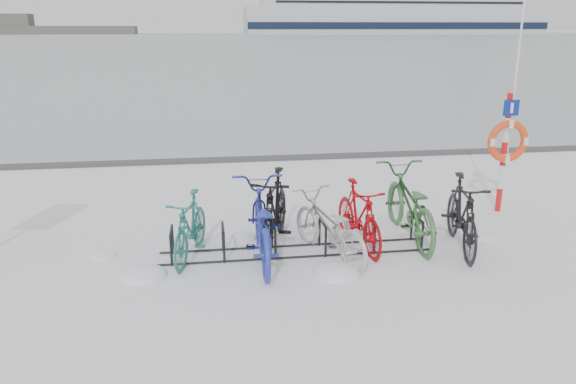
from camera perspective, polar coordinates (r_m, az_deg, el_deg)
name	(u,v)px	position (r m, az deg, el deg)	size (l,w,h in m)	color
ground	(298,252)	(8.24, 1.03, -6.13)	(900.00, 900.00, 0.00)	white
ice_sheet	(206,39)	(162.54, -8.31, 15.17)	(400.00, 298.00, 0.02)	#9EA9B3
quay_edge	(259,159)	(13.82, -2.99, 3.40)	(400.00, 0.25, 0.10)	#3F3F42
bike_rack	(298,241)	(8.17, 1.04, -4.96)	(4.00, 0.48, 0.46)	black
lifebuoy_station	(507,141)	(10.36, 21.39, 4.82)	(0.73, 0.22, 3.80)	red
cruise_ferry	(393,7)	(246.98, 10.62, 18.02)	(123.68, 23.36, 40.64)	white
bike_0	(190,225)	(8.06, -9.91, -3.28)	(0.45, 1.59, 0.96)	#237065
bike_1	(261,221)	(7.86, -2.79, -2.92)	(0.74, 2.13, 1.12)	#27359F
bike_2	(275,208)	(8.35, -1.34, -1.61)	(0.54, 1.92, 1.15)	black
bike_3	(329,224)	(7.98, 4.14, -3.30)	(0.63, 1.81, 0.95)	#A9ABB0
bike_4	(359,214)	(8.38, 7.21, -2.20)	(0.47, 1.67, 1.01)	#AC060B
bike_5	(409,202)	(8.82, 12.19, -1.03)	(0.76, 2.18, 1.14)	#386A37
bike_6	(462,212)	(8.60, 17.27, -1.98)	(0.52, 1.85, 1.11)	black
snow_drifts	(281,258)	(8.05, -0.71, -6.70)	(6.20, 2.03, 0.23)	white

